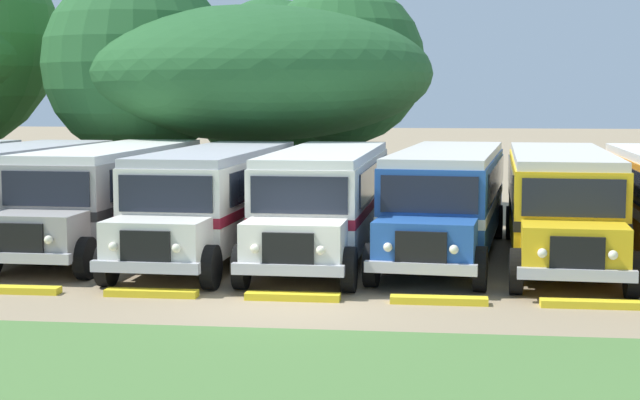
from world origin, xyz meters
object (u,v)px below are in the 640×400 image
at_px(parked_bus_slot_3, 216,195).
at_px(parked_bus_slot_6, 560,199).
at_px(parked_bus_slot_5, 447,196).
at_px(parked_bus_slot_4, 326,196).
at_px(parked_bus_slot_1, 5,192).
at_px(parked_bus_slot_2, 112,191).
at_px(broad_shade_tree, 249,73).

distance_m(parked_bus_slot_3, parked_bus_slot_6, 9.12).
distance_m(parked_bus_slot_5, parked_bus_slot_6, 2.94).
bearing_deg(parked_bus_slot_4, parked_bus_slot_6, 92.65).
relative_size(parked_bus_slot_1, parked_bus_slot_5, 0.99).
xyz_separation_m(parked_bus_slot_2, parked_bus_slot_5, (9.40, -0.29, 0.00)).
xyz_separation_m(parked_bus_slot_4, broad_shade_tree, (-4.07, 10.30, 3.51)).
xyz_separation_m(parked_bus_slot_4, parked_bus_slot_5, (3.22, 0.48, 0.00)).
bearing_deg(parked_bus_slot_4, parked_bus_slot_5, 99.94).
bearing_deg(parked_bus_slot_1, parked_bus_slot_5, 95.12).
bearing_deg(parked_bus_slot_2, parked_bus_slot_1, -76.49).
bearing_deg(broad_shade_tree, parked_bus_slot_1, -116.31).
bearing_deg(parked_bus_slot_1, parked_bus_slot_4, 92.59).
bearing_deg(parked_bus_slot_2, parked_bus_slot_3, 77.25).
relative_size(parked_bus_slot_2, broad_shade_tree, 0.78).
relative_size(parked_bus_slot_3, parked_bus_slot_6, 1.00).
distance_m(parked_bus_slot_4, parked_bus_slot_5, 3.26).
xyz_separation_m(parked_bus_slot_4, parked_bus_slot_6, (6.14, 0.13, 0.00)).
xyz_separation_m(parked_bus_slot_1, broad_shade_tree, (5.01, 10.13, 3.51)).
height_order(parked_bus_slot_6, broad_shade_tree, broad_shade_tree).
relative_size(parked_bus_slot_1, parked_bus_slot_3, 1.00).
bearing_deg(parked_bus_slot_3, parked_bus_slot_1, -89.99).
xyz_separation_m(parked_bus_slot_1, parked_bus_slot_5, (12.29, 0.30, 0.00)).
bearing_deg(parked_bus_slot_5, parked_bus_slot_4, -75.54).
relative_size(parked_bus_slot_2, parked_bus_slot_4, 1.00).
height_order(parked_bus_slot_5, parked_bus_slot_6, same).
relative_size(parked_bus_slot_1, broad_shade_tree, 0.79).
distance_m(parked_bus_slot_4, parked_bus_slot_6, 6.14).
xyz_separation_m(parked_bus_slot_2, parked_bus_slot_6, (12.32, -0.64, 0.00)).
relative_size(parked_bus_slot_5, parked_bus_slot_6, 1.01).
distance_m(parked_bus_slot_2, broad_shade_tree, 10.38).
bearing_deg(parked_bus_slot_5, parked_bus_slot_2, -85.78).
height_order(parked_bus_slot_2, parked_bus_slot_3, same).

